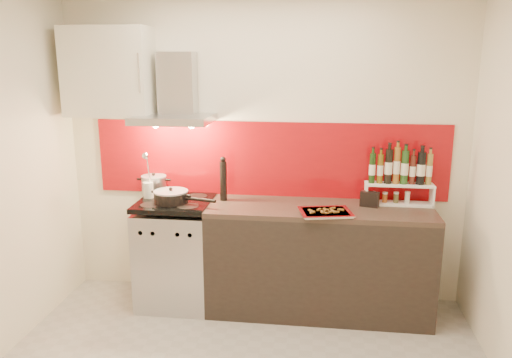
# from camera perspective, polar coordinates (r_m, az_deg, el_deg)

# --- Properties ---
(back_wall) EXTENTS (3.40, 0.02, 2.60)m
(back_wall) POSITION_cam_1_polar(r_m,az_deg,el_deg) (4.26, 0.78, 3.37)
(back_wall) COLOR silver
(back_wall) RESTS_ON ground
(backsplash) EXTENTS (3.00, 0.02, 0.64)m
(backsplash) POSITION_cam_1_polar(r_m,az_deg,el_deg) (4.26, 1.42, 2.27)
(backsplash) COLOR maroon
(backsplash) RESTS_ON back_wall
(range_stove) EXTENTS (0.60, 0.60, 0.91)m
(range_stove) POSITION_cam_1_polar(r_m,az_deg,el_deg) (4.35, -9.04, -8.39)
(range_stove) COLOR #B7B7BA
(range_stove) RESTS_ON ground
(counter) EXTENTS (1.80, 0.60, 0.90)m
(counter) POSITION_cam_1_polar(r_m,az_deg,el_deg) (4.18, 7.16, -9.08)
(counter) COLOR black
(counter) RESTS_ON ground
(range_hood) EXTENTS (0.62, 0.50, 0.61)m
(range_hood) POSITION_cam_1_polar(r_m,az_deg,el_deg) (4.18, -9.16, 9.14)
(range_hood) COLOR #B7B7BA
(range_hood) RESTS_ON back_wall
(upper_cabinet) EXTENTS (0.70, 0.35, 0.72)m
(upper_cabinet) POSITION_cam_1_polar(r_m,az_deg,el_deg) (4.35, -16.43, 11.67)
(upper_cabinet) COLOR silver
(upper_cabinet) RESTS_ON back_wall
(stock_pot) EXTENTS (0.22, 0.22, 0.19)m
(stock_pot) POSITION_cam_1_polar(r_m,az_deg,el_deg) (4.42, -11.57, -0.64)
(stock_pot) COLOR #B7B7BA
(stock_pot) RESTS_ON range_stove
(saute_pan) EXTENTS (0.54, 0.28, 0.13)m
(saute_pan) POSITION_cam_1_polar(r_m,az_deg,el_deg) (4.13, -9.60, -2.00)
(saute_pan) COLOR black
(saute_pan) RESTS_ON range_stove
(utensil_jar) EXTENTS (0.09, 0.13, 0.41)m
(utensil_jar) POSITION_cam_1_polar(r_m,az_deg,el_deg) (4.28, -12.24, -0.67)
(utensil_jar) COLOR silver
(utensil_jar) RESTS_ON range_stove
(pepper_mill) EXTENTS (0.06, 0.06, 0.37)m
(pepper_mill) POSITION_cam_1_polar(r_m,az_deg,el_deg) (4.15, -3.76, -0.04)
(pepper_mill) COLOR black
(pepper_mill) RESTS_ON counter
(step_shelf) EXTENTS (0.54, 0.15, 0.47)m
(step_shelf) POSITION_cam_1_polar(r_m,az_deg,el_deg) (4.17, 16.14, 0.15)
(step_shelf) COLOR white
(step_shelf) RESTS_ON counter
(caddy_box) EXTENTS (0.16, 0.10, 0.12)m
(caddy_box) POSITION_cam_1_polar(r_m,az_deg,el_deg) (4.09, 12.85, -2.28)
(caddy_box) COLOR black
(caddy_box) RESTS_ON counter
(baking_tray) EXTENTS (0.44, 0.38, 0.03)m
(baking_tray) POSITION_cam_1_polar(r_m,az_deg,el_deg) (3.85, 7.93, -3.78)
(baking_tray) COLOR silver
(baking_tray) RESTS_ON counter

